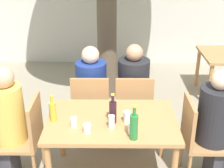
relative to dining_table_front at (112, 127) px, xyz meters
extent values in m
cylinder|color=brown|center=(-0.09, 2.02, 0.40)|extent=(0.30, 0.30, 2.07)
cube|color=#B27F4C|center=(0.00, 0.00, 0.07)|extent=(1.30, 0.85, 0.04)
cylinder|color=#B27F4C|center=(-0.59, 0.36, -0.30)|extent=(0.06, 0.06, 0.68)
cylinder|color=#B27F4C|center=(0.59, 0.36, -0.30)|extent=(0.06, 0.06, 0.68)
cylinder|color=#B27F4C|center=(1.48, 1.64, -0.30)|extent=(0.06, 0.06, 0.68)
cylinder|color=#B27F4C|center=(1.48, 2.38, -0.30)|extent=(0.06, 0.06, 0.68)
cube|color=#A87A4C|center=(-0.97, 0.00, -0.18)|extent=(0.44, 0.44, 0.04)
cube|color=#A87A4C|center=(-0.77, 0.00, 0.07)|extent=(0.04, 0.44, 0.45)
cylinder|color=#A87A4C|center=(-1.16, 0.19, -0.42)|extent=(0.04, 0.04, 0.44)
cylinder|color=#A87A4C|center=(-0.78, 0.19, -0.42)|extent=(0.04, 0.04, 0.44)
cube|color=#A87A4C|center=(0.97, 0.00, -0.18)|extent=(0.44, 0.44, 0.04)
cube|color=#A87A4C|center=(0.77, 0.00, 0.07)|extent=(0.04, 0.44, 0.45)
cylinder|color=#A87A4C|center=(1.16, 0.19, -0.42)|extent=(0.04, 0.04, 0.44)
cylinder|color=#A87A4C|center=(0.78, 0.19, -0.42)|extent=(0.04, 0.04, 0.44)
cube|color=#A87A4C|center=(-0.26, 0.74, -0.18)|extent=(0.44, 0.44, 0.04)
cube|color=#A87A4C|center=(-0.26, 0.54, 0.07)|extent=(0.44, 0.04, 0.45)
cylinder|color=#A87A4C|center=(-0.07, 0.93, -0.42)|extent=(0.04, 0.04, 0.44)
cylinder|color=#A87A4C|center=(-0.45, 0.93, -0.42)|extent=(0.04, 0.04, 0.44)
cylinder|color=#A87A4C|center=(-0.07, 0.55, -0.42)|extent=(0.04, 0.04, 0.44)
cylinder|color=#A87A4C|center=(-0.45, 0.55, -0.42)|extent=(0.04, 0.04, 0.44)
cube|color=#A87A4C|center=(0.26, 0.74, -0.18)|extent=(0.44, 0.44, 0.04)
cube|color=#A87A4C|center=(0.26, 0.54, 0.07)|extent=(0.44, 0.04, 0.45)
cylinder|color=#A87A4C|center=(0.45, 0.93, -0.42)|extent=(0.04, 0.04, 0.44)
cylinder|color=#A87A4C|center=(0.07, 0.93, -0.42)|extent=(0.04, 0.04, 0.44)
cylinder|color=#A87A4C|center=(0.45, 0.55, -0.42)|extent=(0.04, 0.04, 0.44)
cylinder|color=#A87A4C|center=(0.07, 0.55, -0.42)|extent=(0.04, 0.04, 0.44)
cylinder|color=gold|center=(-1.03, 0.00, 0.14)|extent=(0.32, 0.32, 0.60)
sphere|color=tan|center=(-1.03, 0.00, 0.54)|extent=(0.22, 0.22, 0.22)
cylinder|color=#232328|center=(1.03, 0.00, 0.14)|extent=(0.36, 0.36, 0.59)
sphere|color=beige|center=(1.03, 0.00, 0.52)|extent=(0.19, 0.19, 0.19)
cube|color=#383842|center=(-0.26, 1.00, -0.40)|extent=(0.34, 0.40, 0.48)
cylinder|color=navy|center=(-0.26, 0.80, 0.11)|extent=(0.38, 0.38, 0.55)
sphere|color=beige|center=(-0.26, 0.80, 0.48)|extent=(0.21, 0.21, 0.21)
cube|color=#383842|center=(0.26, 1.00, -0.40)|extent=(0.34, 0.40, 0.48)
cylinder|color=#232328|center=(0.26, 0.80, 0.13)|extent=(0.38, 0.38, 0.58)
sphere|color=tan|center=(0.26, 0.80, 0.51)|extent=(0.20, 0.20, 0.20)
cylinder|color=#331923|center=(0.01, -0.05, 0.20)|extent=(0.07, 0.07, 0.22)
cylinder|color=#331923|center=(0.01, -0.05, 0.35)|extent=(0.03, 0.03, 0.08)
cylinder|color=gold|center=(0.01, -0.05, 0.39)|extent=(0.03, 0.03, 0.01)
cylinder|color=gold|center=(-0.58, -0.02, 0.18)|extent=(0.07, 0.07, 0.20)
cylinder|color=gold|center=(-0.58, -0.02, 0.32)|extent=(0.03, 0.03, 0.07)
cylinder|color=gold|center=(-0.58, -0.02, 0.36)|extent=(0.03, 0.03, 0.01)
cylinder|color=#287A38|center=(0.20, -0.33, 0.21)|extent=(0.08, 0.08, 0.24)
cylinder|color=#287A38|center=(0.20, -0.33, 0.37)|extent=(0.03, 0.03, 0.08)
cylinder|color=gold|center=(0.20, -0.33, 0.42)|extent=(0.04, 0.04, 0.01)
cylinder|color=silver|center=(-0.36, -0.14, 0.14)|extent=(0.07, 0.07, 0.10)
cylinder|color=silver|center=(0.00, -0.15, 0.15)|extent=(0.06, 0.06, 0.13)
cylinder|color=silver|center=(0.15, -0.05, 0.14)|extent=(0.07, 0.07, 0.12)
cylinder|color=white|center=(0.19, -0.24, 0.13)|extent=(0.07, 0.07, 0.09)
cylinder|color=silver|center=(-0.22, -0.24, 0.13)|extent=(0.07, 0.07, 0.09)
camera|label=1|loc=(0.03, -2.68, 1.70)|focal=50.00mm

